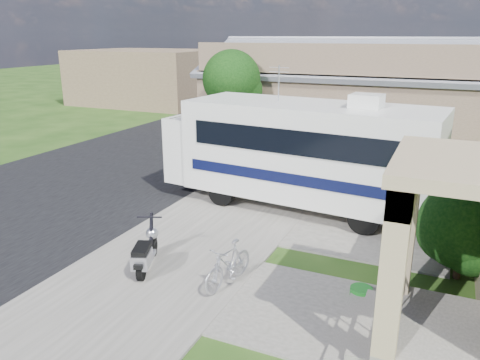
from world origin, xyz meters
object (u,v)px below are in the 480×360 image
at_px(pickup_truck, 223,121).
at_px(van, 269,101).
at_px(motorhome, 300,150).
at_px(shrub, 468,222).
at_px(scooter, 146,252).
at_px(bicycle, 228,267).
at_px(garden_hose, 361,294).

xyz_separation_m(pickup_truck, van, (-0.38, 7.77, 0.03)).
xyz_separation_m(motorhome, shrub, (4.63, -2.82, -0.48)).
relative_size(shrub, scooter, 1.63).
bearing_deg(bicycle, scooter, -164.22).
bearing_deg(scooter, shrub, 0.22).
relative_size(bicycle, pickup_truck, 0.25).
height_order(bicycle, van, van).
distance_m(motorhome, pickup_truck, 10.63).
height_order(bicycle, garden_hose, bicycle).
height_order(shrub, van, shrub).
bearing_deg(pickup_truck, motorhome, 122.47).
xyz_separation_m(motorhome, garden_hose, (2.79, -4.58, -1.71)).
bearing_deg(bicycle, van, 119.67).
distance_m(shrub, scooter, 7.03).
height_order(motorhome, pickup_truck, motorhome).
relative_size(pickup_truck, van, 1.01).
xyz_separation_m(shrub, bicycle, (-4.49, -2.47, -0.86)).
distance_m(scooter, van, 22.08).
bearing_deg(pickup_truck, scooter, 102.92).
bearing_deg(van, garden_hose, -61.58).
xyz_separation_m(motorhome, bicycle, (0.14, -5.29, -1.34)).
relative_size(scooter, garden_hose, 3.56).
bearing_deg(shrub, bicycle, -151.23).
relative_size(shrub, bicycle, 1.66).
relative_size(shrub, garden_hose, 5.80).
height_order(motorhome, scooter, motorhome).
distance_m(scooter, bicycle, 1.98).
height_order(bicycle, pickup_truck, pickup_truck).
relative_size(bicycle, van, 0.26).
height_order(shrub, garden_hose, shrub).
bearing_deg(scooter, motorhome, 49.47).
distance_m(shrub, garden_hose, 2.82).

